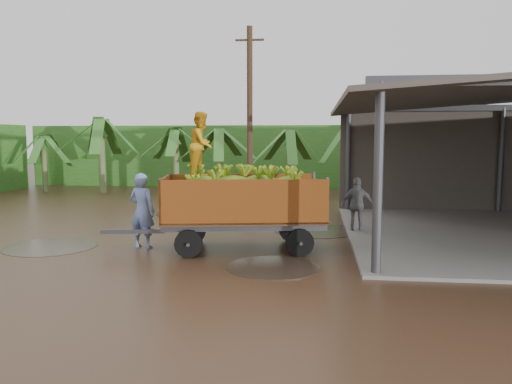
# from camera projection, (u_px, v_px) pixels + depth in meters

# --- Properties ---
(ground) EXTENTS (100.00, 100.00, 0.00)m
(ground) POSITION_uv_depth(u_px,v_px,m) (177.00, 236.00, 14.70)
(ground) COLOR black
(ground) RESTS_ON ground
(hedge_north) EXTENTS (22.00, 3.00, 3.60)m
(hedge_north) POSITION_uv_depth(u_px,v_px,m) (216.00, 156.00, 30.53)
(hedge_north) COLOR #2D661E
(hedge_north) RESTS_ON ground
(banana_trailer) EXTENTS (5.77, 2.64, 3.53)m
(banana_trailer) POSITION_uv_depth(u_px,v_px,m) (242.00, 201.00, 12.83)
(banana_trailer) COLOR #A85218
(banana_trailer) RESTS_ON ground
(man_blue) EXTENTS (0.81, 0.63, 1.98)m
(man_blue) POSITION_uv_depth(u_px,v_px,m) (142.00, 211.00, 13.01)
(man_blue) COLOR #6A83C2
(man_blue) RESTS_ON ground
(man_grey) EXTENTS (1.00, 0.42, 1.69)m
(man_grey) POSITION_uv_depth(u_px,v_px,m) (357.00, 205.00, 15.08)
(man_grey) COLOR slate
(man_grey) RESTS_ON ground
(utility_pole) EXTENTS (1.20, 0.24, 7.48)m
(utility_pole) POSITION_uv_depth(u_px,v_px,m) (250.00, 116.00, 20.99)
(utility_pole) COLOR #47301E
(utility_pole) RESTS_ON ground
(banana_plants) EXTENTS (25.17, 20.79, 3.98)m
(banana_plants) POSITION_uv_depth(u_px,v_px,m) (106.00, 163.00, 21.32)
(banana_plants) COLOR #2D661E
(banana_plants) RESTS_ON ground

